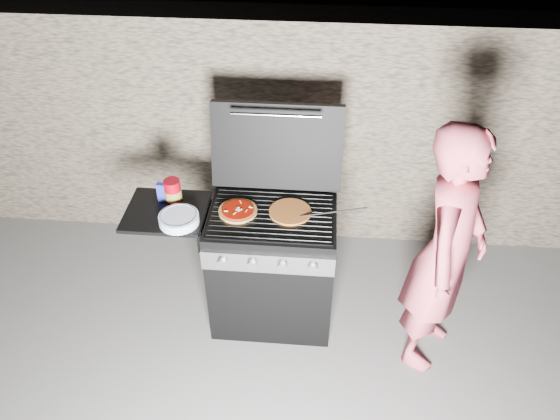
# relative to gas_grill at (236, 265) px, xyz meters

# --- Properties ---
(ground) EXTENTS (50.00, 50.00, 0.00)m
(ground) POSITION_rel_gas_grill_xyz_m (0.25, 0.00, -0.46)
(ground) COLOR #5F5E5E
(stone_wall) EXTENTS (8.00, 0.35, 1.80)m
(stone_wall) POSITION_rel_gas_grill_xyz_m (0.25, 1.05, 0.44)
(stone_wall) COLOR #7C6953
(stone_wall) RESTS_ON ground
(gas_grill) EXTENTS (1.34, 0.79, 0.91)m
(gas_grill) POSITION_rel_gas_grill_xyz_m (0.00, 0.00, 0.00)
(gas_grill) COLOR black
(gas_grill) RESTS_ON ground
(pizza_topped) EXTENTS (0.26, 0.26, 0.03)m
(pizza_topped) POSITION_rel_gas_grill_xyz_m (0.04, 0.01, 0.47)
(pizza_topped) COLOR gold
(pizza_topped) RESTS_ON gas_grill
(pizza_plain) EXTENTS (0.34, 0.34, 0.01)m
(pizza_plain) POSITION_rel_gas_grill_xyz_m (0.36, 0.03, 0.46)
(pizza_plain) COLOR orange
(pizza_plain) RESTS_ON gas_grill
(sauce_jar) EXTENTS (0.13, 0.13, 0.16)m
(sauce_jar) POSITION_rel_gas_grill_xyz_m (-0.39, 0.09, 0.53)
(sauce_jar) COLOR #95010F
(sauce_jar) RESTS_ON gas_grill
(blue_carton) EXTENTS (0.06, 0.04, 0.13)m
(blue_carton) POSITION_rel_gas_grill_xyz_m (-0.46, 0.09, 0.51)
(blue_carton) COLOR #1F2A96
(blue_carton) RESTS_ON gas_grill
(plate_stack) EXTENTS (0.26, 0.26, 0.06)m
(plate_stack) POSITION_rel_gas_grill_xyz_m (-0.31, -0.11, 0.48)
(plate_stack) COLOR white
(plate_stack) RESTS_ON gas_grill
(person) EXTENTS (0.62, 0.73, 1.70)m
(person) POSITION_rel_gas_grill_xyz_m (1.29, -0.20, 0.40)
(person) COLOR #D24E60
(person) RESTS_ON ground
(tongs) EXTENTS (0.41, 0.04, 0.08)m
(tongs) POSITION_rel_gas_grill_xyz_m (0.63, 0.00, 0.50)
(tongs) COLOR black
(tongs) RESTS_ON gas_grill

